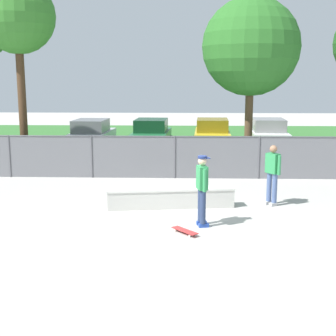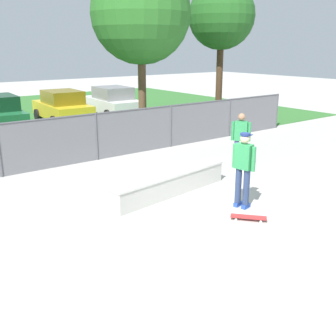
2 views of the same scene
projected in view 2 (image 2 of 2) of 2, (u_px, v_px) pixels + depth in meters
The scene contains 11 objects.
ground_plane at pixel (196, 205), 9.86m from camera, with size 80.00×80.00×0.00m, color #ADAAA3.
grass_strip at pixel (10, 119), 21.74m from camera, with size 31.08×20.00×0.02m, color #336B2D.
concrete_ledge at pixel (171, 184), 10.51m from camera, with size 3.78×0.97×0.59m.
skateboarder at pixel (243, 167), 9.46m from camera, with size 0.36×0.59×1.84m.
skateboard at pixel (248, 217), 9.01m from camera, with size 0.68×0.74×0.09m.
chainlink_fence at pixel (96, 134), 13.60m from camera, with size 19.15×0.07×1.63m.
tree_mid at pixel (141, 14), 15.38m from camera, with size 3.87×3.87×6.93m.
tree_far at pixel (221, 16), 18.86m from camera, with size 3.15×3.15×6.74m.
car_yellow at pixel (63, 107), 20.25m from camera, with size 2.17×4.28×1.66m.
car_white at pixel (112, 102), 22.11m from camera, with size 2.17×4.28×1.66m.
bystander at pixel (241, 139), 12.35m from camera, with size 0.43×0.50×1.82m.
Camera 2 is at (-6.06, -6.92, 3.74)m, focal length 42.84 mm.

